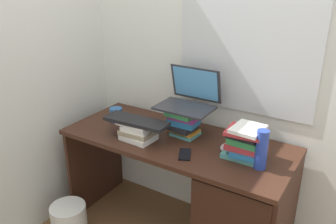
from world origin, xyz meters
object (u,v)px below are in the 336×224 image
at_px(computer_mouse, 226,147).
at_px(mug, 116,115).
at_px(book_stack_keyboard_riser, 138,131).
at_px(book_stack_tall, 184,122).
at_px(wastebasket, 69,222).
at_px(cell_phone, 185,154).
at_px(desk, 227,203).
at_px(laptop, 189,97).
at_px(water_bottle, 261,150).
at_px(book_stack_side, 246,142).
at_px(keyboard, 136,121).

distance_m(computer_mouse, mug, 0.84).
bearing_deg(mug, book_stack_keyboard_riser, -26.56).
relative_size(book_stack_tall, wastebasket, 0.80).
bearing_deg(mug, cell_phone, -14.83).
bearing_deg(desk, cell_phone, -149.50).
height_order(book_stack_tall, book_stack_keyboard_riser, book_stack_tall).
relative_size(book_stack_tall, laptop, 0.60).
relative_size(laptop, mug, 2.77).
bearing_deg(water_bottle, book_stack_side, 153.36).
distance_m(book_stack_side, keyboard, 0.68).
height_order(computer_mouse, wastebasket, computer_mouse).
height_order(book_stack_tall, cell_phone, book_stack_tall).
relative_size(laptop, water_bottle, 1.57).
xyz_separation_m(desk, book_stack_side, (0.08, 0.02, 0.44)).
xyz_separation_m(book_stack_side, computer_mouse, (-0.13, 0.04, -0.08)).
bearing_deg(book_stack_tall, book_stack_side, -10.18).
distance_m(book_stack_keyboard_riser, cell_phone, 0.36).
distance_m(desk, computer_mouse, 0.36).
height_order(book_stack_keyboard_riser, wastebasket, book_stack_keyboard_riser).
bearing_deg(keyboard, laptop, 48.49).
xyz_separation_m(desk, book_stack_keyboard_riser, (-0.59, -0.11, 0.39)).
distance_m(water_bottle, cell_phone, 0.44).
xyz_separation_m(keyboard, computer_mouse, (0.54, 0.17, -0.11)).
distance_m(cell_phone, wastebasket, 1.00).
relative_size(desk, mug, 11.63).
bearing_deg(desk, book_stack_side, 11.05).
bearing_deg(wastebasket, keyboard, 39.36).
relative_size(book_stack_side, cell_phone, 1.77).
height_order(mug, wastebasket, mug).
relative_size(book_stack_tall, mug, 1.65).
xyz_separation_m(computer_mouse, water_bottle, (0.24, -0.10, 0.09)).
bearing_deg(water_bottle, wastebasket, -161.48).
relative_size(laptop, cell_phone, 2.60).
height_order(mug, cell_phone, mug).
distance_m(book_stack_keyboard_riser, keyboard, 0.07).
relative_size(book_stack_tall, computer_mouse, 2.03).
bearing_deg(desk, laptop, 156.32).
distance_m(book_stack_keyboard_riser, book_stack_side, 0.68).
xyz_separation_m(book_stack_side, mug, (-0.97, 0.03, -0.05)).
relative_size(desk, book_stack_tall, 7.04).
xyz_separation_m(computer_mouse, cell_phone, (-0.18, -0.19, -0.01)).
bearing_deg(desk, book_stack_tall, 165.36).
bearing_deg(desk, water_bottle, -11.63).
relative_size(mug, wastebasket, 0.49).
bearing_deg(computer_mouse, keyboard, -161.99).
relative_size(computer_mouse, wastebasket, 0.40).
height_order(book_stack_side, wastebasket, book_stack_side).
bearing_deg(cell_phone, book_stack_tall, 95.32).
xyz_separation_m(book_stack_side, wastebasket, (-1.04, -0.44, -0.71)).
bearing_deg(book_stack_side, laptop, 161.97).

